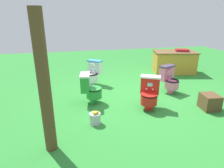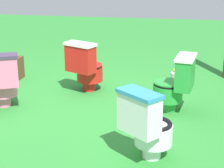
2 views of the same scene
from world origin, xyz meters
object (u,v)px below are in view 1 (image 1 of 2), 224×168
Objects in this scene: small_crate at (210,102)px; wooden_post at (44,86)px; toilet_red at (149,93)px; vendor_table at (174,62)px; toilet_pink at (169,79)px; toilet_green at (90,88)px; toilet_white at (93,73)px; lemon_bucket at (95,118)px.

wooden_post is at bearing -169.07° from small_crate.
vendor_table is at bearing -102.85° from toilet_red.
vendor_table reaches higher than toilet_pink.
vendor_table is 5.43m from wooden_post.
toilet_pink is 1.00× the size of toilet_green.
toilet_green is (-0.24, -1.29, -0.00)m from toilet_white.
wooden_post reaches higher than toilet_white.
vendor_table reaches higher than lemon_bucket.
toilet_pink is at bearing -168.43° from toilet_white.
toilet_green is 2.72m from small_crate.
wooden_post reaches higher than lemon_bucket.
toilet_white is (-1.91, 1.07, 0.00)m from toilet_pink.
toilet_pink is 3.53m from wooden_post.
vendor_table is 0.76× the size of wooden_post.
toilet_pink is 2.19m from toilet_white.
vendor_table is (1.11, 1.73, 0.02)m from toilet_pink.
toilet_green is at bearing -16.91° from toilet_pink.
small_crate is (-0.71, -2.86, -0.22)m from vendor_table.
wooden_post is (-2.07, -1.00, 0.69)m from toilet_red.
wooden_post reaches higher than toilet_pink.
wooden_post reaches higher than vendor_table.
toilet_green is 1.87× the size of small_crate.
lemon_bucket is (-0.03, -0.97, -0.25)m from toilet_green.
toilet_white and toilet_green have the same top height.
small_crate is at bearing 10.93° from wooden_post.
toilet_green is (-1.25, 0.56, 0.00)m from toilet_red.
lemon_bucket is at bearing -178.63° from small_crate.
vendor_table is (3.03, 0.66, 0.02)m from toilet_white.
small_crate is 2.59m from lemon_bucket.
toilet_pink reaches higher than lemon_bucket.
toilet_pink is 2.50m from lemon_bucket.
toilet_red is at bearing 75.15° from toilet_green.
toilet_red is 3.22m from vendor_table.
small_crate is (2.56, -0.91, -0.20)m from toilet_green.
toilet_white is at bearing 69.64° from wooden_post.
small_crate is at bearing 1.37° from lemon_bucket.
wooden_post is at bearing 8.15° from toilet_pink.
toilet_green is 0.45× the size of vendor_table.
lemon_bucket is at bearing 123.83° from toilet_white.
lemon_bucket is (-1.28, -0.41, -0.25)m from toilet_red.
toilet_green reaches higher than small_crate.
wooden_post is at bearing -143.01° from lemon_bucket.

